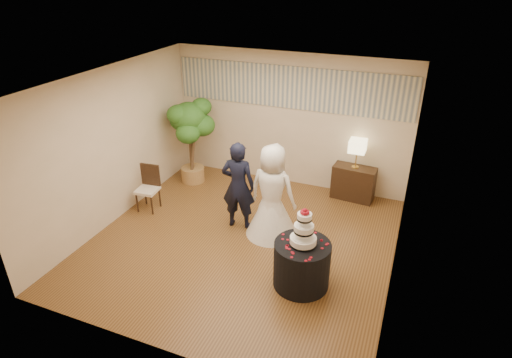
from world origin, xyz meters
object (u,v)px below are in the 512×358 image
at_px(ficus_tree, 191,141).
at_px(table_lamp, 357,154).
at_px(groom, 238,186).
at_px(wedding_cake, 304,227).
at_px(console, 353,183).
at_px(side_chair, 147,189).
at_px(cake_table, 302,264).
at_px(bride, 272,191).

bearing_deg(ficus_tree, table_lamp, 8.63).
bearing_deg(ficus_tree, groom, -37.33).
relative_size(groom, wedding_cake, 2.75).
distance_m(console, side_chair, 4.09).
bearing_deg(table_lamp, cake_table, -94.46).
height_order(bride, table_lamp, bride).
xyz_separation_m(cake_table, side_chair, (-3.38, 1.01, 0.08)).
xyz_separation_m(table_lamp, side_chair, (-3.61, -1.92, -0.54)).
height_order(groom, ficus_tree, ficus_tree).
bearing_deg(wedding_cake, cake_table, 0.00).
bearing_deg(side_chair, groom, -1.44).
bearing_deg(ficus_tree, bride, -29.22).
relative_size(groom, side_chair, 1.84).
bearing_deg(ficus_tree, wedding_cake, -37.08).
height_order(groom, side_chair, groom).
distance_m(cake_table, side_chair, 3.53).
bearing_deg(cake_table, wedding_cake, 0.00).
relative_size(groom, console, 1.96).
bearing_deg(groom, bride, 170.02).
bearing_deg(wedding_cake, ficus_tree, 142.92).
relative_size(bride, table_lamp, 2.92).
distance_m(wedding_cake, ficus_tree, 3.99).
distance_m(cake_table, table_lamp, 3.00).
distance_m(console, table_lamp, 0.64).
height_order(groom, table_lamp, groom).
height_order(groom, cake_table, groom).
xyz_separation_m(groom, side_chair, (-1.87, -0.12, -0.37)).
bearing_deg(cake_table, table_lamp, 85.54).
xyz_separation_m(console, ficus_tree, (-3.41, -0.52, 0.59)).
distance_m(bride, cake_table, 1.49).
bearing_deg(wedding_cake, groom, 143.20).
relative_size(cake_table, ficus_tree, 0.44).
bearing_deg(table_lamp, console, 0.00).
xyz_separation_m(table_lamp, ficus_tree, (-3.41, -0.52, -0.05)).
height_order(bride, cake_table, bride).
distance_m(table_lamp, side_chair, 4.13).
bearing_deg(console, groom, -129.43).
bearing_deg(table_lamp, side_chair, -152.06).
bearing_deg(ficus_tree, console, 8.63).
relative_size(groom, ficus_tree, 0.87).
bearing_deg(bride, groom, 2.70).
xyz_separation_m(groom, bride, (0.64, -0.02, 0.03)).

